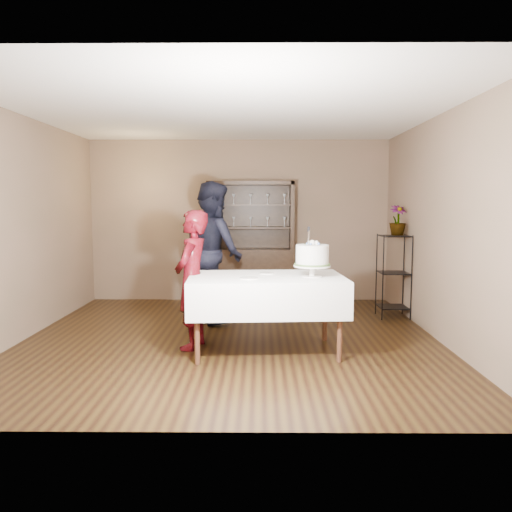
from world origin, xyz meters
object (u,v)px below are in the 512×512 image
object	(u,v)px
china_hutch	(251,263)
woman	(192,280)
cake_table	(266,294)
cake	(312,257)
man	(213,252)
plant_etagere	(394,273)
potted_plant	(398,220)

from	to	relation	value
china_hutch	woman	distance (m)	2.70
china_hutch	cake_table	bearing A→B (deg)	-85.37
cake_table	cake	distance (m)	0.65
china_hutch	man	xyz separation A→B (m)	(-0.50, -1.28, 0.31)
man	cake	distance (m)	1.97
plant_etagere	man	xyz separation A→B (m)	(-2.58, -0.23, 0.32)
man	plant_etagere	bearing A→B (deg)	-115.19
china_hutch	cake	size ratio (longest dim) A/B	3.65
cake_table	potted_plant	size ratio (longest dim) A/B	4.05
plant_etagere	cake_table	xyz separation A→B (m)	(-1.86, -1.71, -0.00)
plant_etagere	cake	bearing A→B (deg)	-127.53
woman	potted_plant	size ratio (longest dim) A/B	3.63
china_hutch	woman	xyz separation A→B (m)	(-0.61, -2.62, 0.12)
china_hutch	potted_plant	bearing A→B (deg)	-25.58
plant_etagere	woman	distance (m)	3.12
china_hutch	potted_plant	size ratio (longest dim) A/B	4.62
china_hutch	cake	bearing A→B (deg)	-75.68
china_hutch	potted_plant	distance (m)	2.47
plant_etagere	cake	world-z (taller)	cake
man	woman	bearing A→B (deg)	144.91
cake_table	man	xyz separation A→B (m)	(-0.72, 1.48, 0.32)
man	potted_plant	world-z (taller)	man
plant_etagere	cake_table	distance (m)	2.53
potted_plant	cake	bearing A→B (deg)	-127.93
plant_etagere	potted_plant	xyz separation A→B (m)	(0.05, 0.03, 0.75)
china_hutch	plant_etagere	xyz separation A→B (m)	(2.08, -1.05, -0.01)
man	cake	xyz separation A→B (m)	(1.22, -1.54, 0.09)
woman	cake	xyz separation A→B (m)	(1.33, -0.20, 0.28)
cake_table	potted_plant	bearing A→B (deg)	42.57
woman	potted_plant	world-z (taller)	potted_plant
potted_plant	woman	bearing A→B (deg)	-149.61
cake	cake_table	bearing A→B (deg)	173.52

